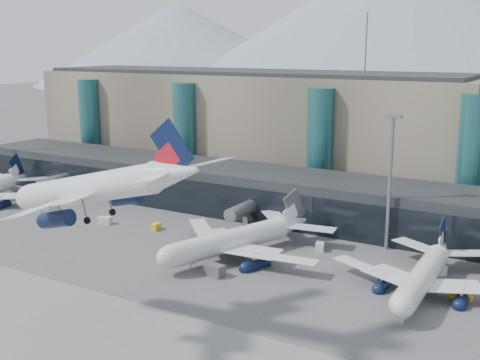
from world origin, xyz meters
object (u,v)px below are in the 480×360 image
at_px(veh_e, 462,293).
at_px(veh_b, 156,227).
at_px(veh_g, 320,247).
at_px(veh_h, 176,255).
at_px(veh_a, 105,220).
at_px(veh_c, 214,270).
at_px(jet_parked_right, 427,265).
at_px(hero_jet, 105,180).
at_px(jet_parked_mid, 245,231).
at_px(veh_d, 437,270).
at_px(lightmast_mid, 390,175).

bearing_deg(veh_e, veh_b, -166.77).
relative_size(veh_g, veh_h, 0.67).
distance_m(veh_a, veh_b, 12.40).
height_order(veh_c, veh_h, veh_h).
relative_size(jet_parked_right, veh_e, 10.54).
xyz_separation_m(veh_e, veh_g, (-27.39, 9.71, -0.11)).
relative_size(hero_jet, veh_b, 14.18).
height_order(jet_parked_mid, veh_d, jet_parked_mid).
bearing_deg(veh_b, veh_h, -136.91).
xyz_separation_m(veh_c, veh_g, (10.32, 20.82, -0.24)).
bearing_deg(lightmast_mid, veh_a, -165.75).
relative_size(jet_parked_right, veh_h, 8.40).
height_order(veh_e, veh_g, veh_e).
height_order(jet_parked_right, veh_e, jet_parked_right).
relative_size(hero_jet, jet_parked_right, 1.03).
bearing_deg(veh_c, veh_d, 40.89).
bearing_deg(veh_b, veh_g, -86.84).
bearing_deg(veh_g, lightmast_mid, 105.61).
bearing_deg(veh_b, veh_a, 95.05).
bearing_deg(veh_d, veh_e, -103.75).
bearing_deg(veh_h, veh_g, 35.71).
height_order(hero_jet, veh_b, hero_jet).
bearing_deg(veh_a, lightmast_mid, -3.70).
relative_size(lightmast_mid, veh_a, 9.10).
distance_m(lightmast_mid, hero_jet, 57.00).
bearing_deg(veh_b, jet_parked_mid, -103.74).
bearing_deg(hero_jet, jet_parked_mid, 92.16).
bearing_deg(lightmast_mid, veh_b, -164.77).
xyz_separation_m(hero_jet, veh_h, (-9.46, 27.07, -20.09)).
bearing_deg(veh_b, jet_parked_right, -98.82).
distance_m(hero_jet, veh_d, 58.10).
distance_m(jet_parked_mid, jet_parked_right, 32.93).
bearing_deg(veh_e, hero_jet, -119.67).
bearing_deg(veh_b, hero_jet, -154.38).
bearing_deg(veh_a, veh_e, -19.60).
height_order(jet_parked_mid, jet_parked_right, jet_parked_mid).
xyz_separation_m(jet_parked_mid, veh_b, (-23.67, 3.43, -3.78)).
bearing_deg(veh_a, veh_h, -39.65).
distance_m(jet_parked_mid, veh_e, 38.81).
bearing_deg(jet_parked_right, hero_jet, 137.82).
distance_m(jet_parked_right, veh_b, 56.79).
xyz_separation_m(hero_jet, veh_d, (32.64, 43.58, -20.29)).
xyz_separation_m(lightmast_mid, veh_b, (-45.49, -12.39, -13.74)).
xyz_separation_m(veh_d, veh_h, (-42.10, -16.51, 0.20)).
bearing_deg(jet_parked_right, veh_a, 88.41).
relative_size(veh_a, veh_c, 0.78).
height_order(veh_g, veh_h, veh_h).
height_order(lightmast_mid, hero_jet, hero_jet).
relative_size(lightmast_mid, veh_e, 8.28).
bearing_deg(jet_parked_mid, veh_d, -58.67).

